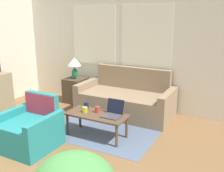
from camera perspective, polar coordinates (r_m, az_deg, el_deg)
name	(u,v)px	position (r m, az deg, el deg)	size (l,w,h in m)	color
wall_back	(122,48)	(5.76, 2.20, 8.36)	(6.01, 0.06, 2.60)	silver
rug	(112,124)	(5.00, 0.05, -8.28)	(1.87, 2.00, 0.01)	slate
couch	(126,101)	(5.43, 3.07, -3.18)	(1.93, 0.91, 0.93)	#937A5B
armchair	(31,131)	(4.32, -17.28, -9.24)	(0.81, 0.79, 0.80)	teal
side_table	(75,90)	(6.21, -7.97, -0.91)	(0.45, 0.45, 0.57)	#4C3D2D
table_lamp	(74,64)	(6.07, -8.19, 4.76)	(0.31, 0.31, 0.49)	#1E8451
coffee_table	(97,117)	(4.41, -3.37, -6.67)	(1.04, 0.47, 0.41)	brown
laptop	(113,112)	(4.29, 0.19, -5.78)	(0.30, 0.30, 0.25)	#47474C
cup_navy	(85,110)	(4.47, -5.92, -5.14)	(0.09, 0.09, 0.09)	gold
cup_yellow	(97,109)	(4.44, -3.20, -5.12)	(0.08, 0.08, 0.10)	#B23D38
cup_white	(86,105)	(4.64, -5.63, -4.21)	(0.08, 0.08, 0.11)	#191E4C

